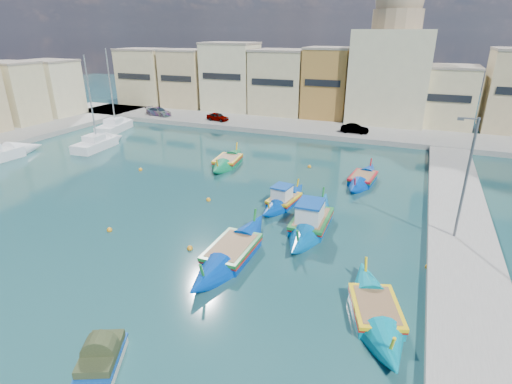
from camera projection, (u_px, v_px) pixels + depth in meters
The scene contains 18 objects.
ground at pixel (166, 235), 26.32m from camera, with size 160.00×160.00×0.00m, color #163E42.
east_quay at pixel (470, 295), 19.91m from camera, with size 4.00×70.00×0.50m, color gray.
north_quay at pixel (302, 128), 53.63m from camera, with size 80.00×8.00×0.60m, color gray.
north_townhouses at pixel (364, 88), 55.83m from camera, with size 83.20×7.87×10.19m.
church_block at pixel (392, 63), 53.92m from camera, with size 10.00×10.00×19.10m.
quay_street_lamp at pixel (465, 179), 23.71m from camera, with size 1.18×0.16×8.00m.
parked_cars at pixel (218, 117), 56.17m from camera, with size 32.87×2.23×1.20m.
luzzu_turquoise_cabin at pixel (311, 222), 27.15m from camera, with size 2.42×10.13×3.24m.
luzzu_blue_cabin at pixel (284, 201), 30.78m from camera, with size 2.64×7.35×2.54m.
luzzu_cyan_mid at pixel (363, 179), 35.32m from camera, with size 2.65×8.28×2.41m.
luzzu_green at pixel (228, 162), 39.91m from camera, with size 3.04×8.41×2.59m.
luzzu_blue_south at pixel (232, 252), 23.66m from camera, with size 2.36×9.85×2.84m.
luzzu_cyan_south at pixel (375, 312), 18.69m from camera, with size 4.43×8.28×2.50m.
tender_near at pixel (102, 358), 15.89m from camera, with size 2.44×3.03×1.31m.
yacht_north at pixel (121, 125), 54.71m from camera, with size 3.98×8.74×11.27m.
yacht_midnorth at pixel (105, 142), 46.46m from camera, with size 2.86×7.86×10.94m.
yacht_mid at pixel (6, 153), 42.00m from camera, with size 3.17×9.73×12.08m.
mooring_buoys at pixel (226, 206), 30.47m from camera, with size 26.11×18.49×0.36m.
Camera 1 is at (14.35, -19.31, 12.55)m, focal length 28.00 mm.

